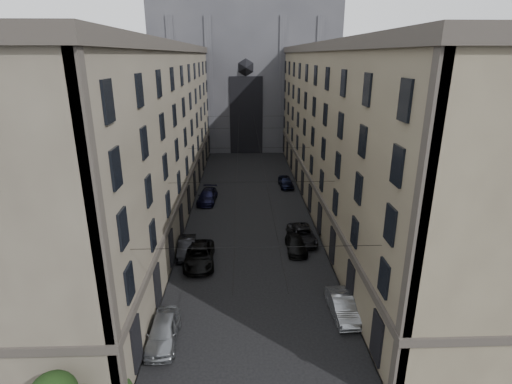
{
  "coord_description": "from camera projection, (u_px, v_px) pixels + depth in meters",
  "views": [
    {
      "loc": [
        -0.77,
        -9.93,
        17.63
      ],
      "look_at": [
        0.05,
        13.67,
        9.49
      ],
      "focal_mm": 28.0,
      "sensor_mm": 36.0,
      "label": 1
    }
  ],
  "objects": [
    {
      "name": "sidewalk_left",
      "position": [
        164.0,
        206.0,
        48.79
      ],
      "size": [
        7.0,
        80.0,
        0.15
      ],
      "primitive_type": "cube",
      "color": "#383533",
      "rests_on": "ground"
    },
    {
      "name": "sidewalk_right",
      "position": [
        334.0,
        204.0,
        49.48
      ],
      "size": [
        7.0,
        80.0,
        0.15
      ],
      "primitive_type": "cube",
      "color": "#383533",
      "rests_on": "ground"
    },
    {
      "name": "building_left",
      "position": [
        132.0,
        131.0,
        45.67
      ],
      "size": [
        13.6,
        60.6,
        18.85
      ],
      "color": "#50493D",
      "rests_on": "ground"
    },
    {
      "name": "building_right",
      "position": [
        364.0,
        130.0,
        46.56
      ],
      "size": [
        13.6,
        60.6,
        18.85
      ],
      "color": "brown",
      "rests_on": "ground"
    },
    {
      "name": "gothic_tower",
      "position": [
        245.0,
        54.0,
        80.17
      ],
      "size": [
        35.0,
        23.0,
        58.0
      ],
      "color": "#2D2D33",
      "rests_on": "ground"
    },
    {
      "name": "tram_wires",
      "position": [
        249.0,
        149.0,
        46.45
      ],
      "size": [
        14.0,
        60.0,
        0.43
      ],
      "color": "black",
      "rests_on": "ground"
    },
    {
      "name": "car_left_near",
      "position": [
        163.0,
        331.0,
        25.6
      ],
      "size": [
        1.99,
        4.76,
        1.61
      ],
      "primitive_type": "imported",
      "rotation": [
        0.0,
        0.0,
        0.02
      ],
      "color": "gray",
      "rests_on": "ground"
    },
    {
      "name": "car_left_midnear",
      "position": [
        187.0,
        247.0,
        36.98
      ],
      "size": [
        1.82,
        4.53,
        1.46
      ],
      "primitive_type": "imported",
      "rotation": [
        0.0,
        0.0,
        0.06
      ],
      "color": "black",
      "rests_on": "ground"
    },
    {
      "name": "car_left_midfar",
      "position": [
        199.0,
        256.0,
        35.3
      ],
      "size": [
        2.89,
        5.78,
        1.57
      ],
      "primitive_type": "imported",
      "rotation": [
        0.0,
        0.0,
        0.05
      ],
      "color": "black",
      "rests_on": "ground"
    },
    {
      "name": "car_left_far",
      "position": [
        207.0,
        196.0,
        50.23
      ],
      "size": [
        2.52,
        5.38,
        1.52
      ],
      "primitive_type": "imported",
      "rotation": [
        0.0,
        0.0,
        -0.08
      ],
      "color": "black",
      "rests_on": "ground"
    },
    {
      "name": "car_right_near",
      "position": [
        342.0,
        306.0,
        28.28
      ],
      "size": [
        1.75,
        4.53,
        1.47
      ],
      "primitive_type": "imported",
      "rotation": [
        0.0,
        0.0,
        0.04
      ],
      "color": "gray",
      "rests_on": "ground"
    },
    {
      "name": "car_right_midnear",
      "position": [
        302.0,
        235.0,
        39.6
      ],
      "size": [
        2.75,
        5.29,
        1.42
      ],
      "primitive_type": "imported",
      "rotation": [
        0.0,
        0.0,
        0.08
      ],
      "color": "black",
      "rests_on": "ground"
    },
    {
      "name": "car_right_midfar",
      "position": [
        296.0,
        244.0,
        37.79
      ],
      "size": [
        1.83,
        4.48,
        1.3
      ],
      "primitive_type": "imported",
      "rotation": [
        0.0,
        0.0,
        0.0
      ],
      "color": "black",
      "rests_on": "ground"
    },
    {
      "name": "car_right_far",
      "position": [
        286.0,
        182.0,
        55.93
      ],
      "size": [
        2.06,
        4.54,
        1.51
      ],
      "primitive_type": "imported",
      "rotation": [
        0.0,
        0.0,
        0.06
      ],
      "color": "black",
      "rests_on": "ground"
    }
  ]
}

